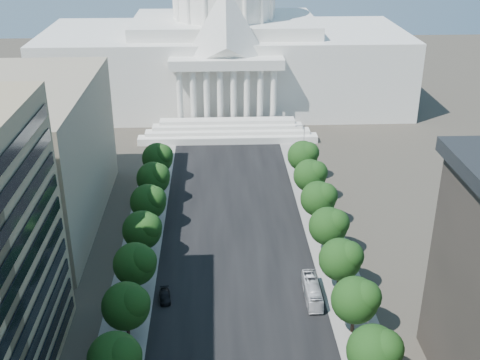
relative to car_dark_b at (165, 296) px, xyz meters
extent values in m
cube|color=black|center=(12.91, 20.08, -0.67)|extent=(30.00, 260.00, 0.01)
cube|color=gray|center=(-6.09, 20.08, -0.67)|extent=(8.00, 260.00, 0.02)
cube|color=gray|center=(31.91, 20.08, -0.67)|extent=(8.00, 260.00, 0.02)
cube|color=white|center=(12.91, 115.08, 11.83)|extent=(120.00, 50.00, 25.00)
cube|color=white|center=(12.91, 115.08, 26.33)|extent=(60.00, 40.00, 4.00)
cube|color=white|center=(12.91, 88.08, 19.83)|extent=(34.00, 8.00, 3.00)
cube|color=gray|center=(-35.09, 30.08, 14.33)|extent=(38.00, 52.00, 30.00)
sphere|color=black|center=(-5.09, -21.92, 5.50)|extent=(7.60, 7.60, 7.60)
sphere|color=black|center=(-3.76, -22.68, 6.64)|extent=(5.32, 5.32, 5.32)
cylinder|color=#33261C|center=(-5.09, -9.92, 0.80)|extent=(0.56, 0.56, 2.94)
sphere|color=black|center=(-5.09, -9.92, 5.50)|extent=(7.60, 7.60, 7.60)
sphere|color=black|center=(-3.76, -10.68, 6.64)|extent=(5.32, 5.32, 5.32)
cylinder|color=#33261C|center=(-5.09, 2.08, 0.80)|extent=(0.56, 0.56, 2.94)
sphere|color=black|center=(-5.09, 2.08, 5.50)|extent=(7.60, 7.60, 7.60)
sphere|color=black|center=(-3.76, 1.32, 6.64)|extent=(5.32, 5.32, 5.32)
cylinder|color=#33261C|center=(-5.09, 14.08, 0.80)|extent=(0.56, 0.56, 2.94)
sphere|color=black|center=(-5.09, 14.08, 5.50)|extent=(7.60, 7.60, 7.60)
sphere|color=black|center=(-3.76, 13.32, 6.64)|extent=(5.32, 5.32, 5.32)
cylinder|color=#33261C|center=(-5.09, 26.08, 0.80)|extent=(0.56, 0.56, 2.94)
sphere|color=black|center=(-5.09, 26.08, 5.50)|extent=(7.60, 7.60, 7.60)
sphere|color=black|center=(-3.76, 25.32, 6.64)|extent=(5.32, 5.32, 5.32)
cylinder|color=#33261C|center=(-5.09, 38.08, 0.80)|extent=(0.56, 0.56, 2.94)
sphere|color=black|center=(-5.09, 38.08, 5.50)|extent=(7.60, 7.60, 7.60)
sphere|color=black|center=(-3.76, 37.32, 6.64)|extent=(5.32, 5.32, 5.32)
cylinder|color=#33261C|center=(-5.09, 50.08, 0.80)|extent=(0.56, 0.56, 2.94)
sphere|color=black|center=(-5.09, 50.08, 5.50)|extent=(7.60, 7.60, 7.60)
sphere|color=black|center=(-3.76, 49.32, 6.64)|extent=(5.32, 5.32, 5.32)
sphere|color=black|center=(30.91, -21.92, 5.50)|extent=(7.60, 7.60, 7.60)
sphere|color=black|center=(32.24, -22.68, 6.64)|extent=(5.32, 5.32, 5.32)
cylinder|color=#33261C|center=(30.91, -9.92, 0.80)|extent=(0.56, 0.56, 2.94)
sphere|color=black|center=(30.91, -9.92, 5.50)|extent=(7.60, 7.60, 7.60)
sphere|color=black|center=(32.24, -10.68, 6.64)|extent=(5.32, 5.32, 5.32)
cylinder|color=#33261C|center=(30.91, 2.08, 0.80)|extent=(0.56, 0.56, 2.94)
sphere|color=black|center=(30.91, 2.08, 5.50)|extent=(7.60, 7.60, 7.60)
sphere|color=black|center=(32.24, 1.32, 6.64)|extent=(5.32, 5.32, 5.32)
cylinder|color=#33261C|center=(30.91, 14.08, 0.80)|extent=(0.56, 0.56, 2.94)
sphere|color=black|center=(30.91, 14.08, 5.50)|extent=(7.60, 7.60, 7.60)
sphere|color=black|center=(32.24, 13.32, 6.64)|extent=(5.32, 5.32, 5.32)
cylinder|color=#33261C|center=(30.91, 26.08, 0.80)|extent=(0.56, 0.56, 2.94)
sphere|color=black|center=(30.91, 26.08, 5.50)|extent=(7.60, 7.60, 7.60)
sphere|color=black|center=(32.24, 25.32, 6.64)|extent=(5.32, 5.32, 5.32)
cylinder|color=#33261C|center=(30.91, 38.08, 0.80)|extent=(0.56, 0.56, 2.94)
sphere|color=black|center=(30.91, 38.08, 5.50)|extent=(7.60, 7.60, 7.60)
sphere|color=black|center=(32.24, 37.32, 6.64)|extent=(5.32, 5.32, 5.32)
cylinder|color=#33261C|center=(30.91, 50.08, 0.80)|extent=(0.56, 0.56, 2.94)
sphere|color=black|center=(30.91, 50.08, 5.50)|extent=(7.60, 7.60, 7.60)
sphere|color=black|center=(32.24, 49.32, 6.64)|extent=(5.32, 5.32, 5.32)
cylinder|color=gray|center=(33.41, -9.92, 3.83)|extent=(0.18, 0.18, 9.00)
cylinder|color=gray|center=(32.21, -9.92, 8.13)|extent=(2.40, 0.14, 0.14)
sphere|color=gray|center=(31.11, -9.92, 8.03)|extent=(0.44, 0.44, 0.44)
cylinder|color=gray|center=(33.41, 15.08, 3.83)|extent=(0.18, 0.18, 9.00)
cylinder|color=gray|center=(32.21, 15.08, 8.13)|extent=(2.40, 0.14, 0.14)
sphere|color=gray|center=(31.11, 15.08, 8.03)|extent=(0.44, 0.44, 0.44)
cylinder|color=gray|center=(33.41, 40.08, 3.83)|extent=(0.18, 0.18, 9.00)
cylinder|color=gray|center=(32.21, 40.08, 8.13)|extent=(2.40, 0.14, 0.14)
sphere|color=gray|center=(31.11, 40.08, 8.03)|extent=(0.44, 0.44, 0.44)
cylinder|color=gray|center=(33.41, 65.08, 3.83)|extent=(0.18, 0.18, 9.00)
cylinder|color=gray|center=(32.21, 65.08, 8.13)|extent=(2.40, 0.14, 0.14)
sphere|color=gray|center=(31.11, 65.08, 8.03)|extent=(0.44, 0.44, 0.44)
imported|color=black|center=(0.00, 0.00, 0.00)|extent=(2.41, 4.83, 1.35)
imported|color=silver|center=(25.80, -0.54, 0.79)|extent=(2.58, 10.51, 2.92)
camera|label=1|loc=(9.39, -87.44, 62.41)|focal=45.00mm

